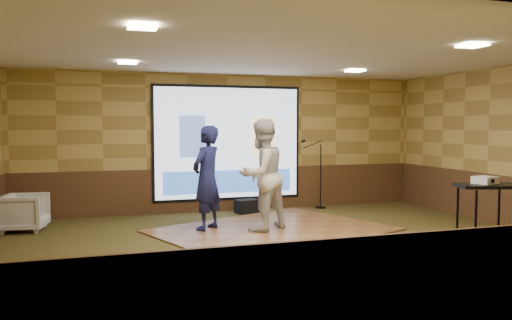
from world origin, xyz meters
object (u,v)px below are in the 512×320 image
object	(u,v)px
player_left	(207,178)
dance_floor	(273,230)
projector_screen	(228,144)
player_right	(262,175)
mic_stand	(318,186)
banquet_chair	(25,212)
projector	(485,180)
av_table	(488,203)
duffel_bag	(247,206)

from	to	relation	value
player_left	dance_floor	bearing A→B (deg)	118.66
projector_screen	player_right	distance (m)	2.34
projector_screen	player_right	xyz separation A→B (m)	(0.03, -2.29, -0.46)
mic_stand	banquet_chair	world-z (taller)	mic_stand
projector_screen	dance_floor	bearing A→B (deg)	-83.97
projector_screen	projector	distance (m)	5.32
av_table	projector	xyz separation A→B (m)	(0.01, 0.09, 0.35)
av_table	mic_stand	distance (m)	4.30
dance_floor	player_right	xyz separation A→B (m)	(-0.21, 0.01, 1.00)
mic_stand	banquet_chair	bearing A→B (deg)	-177.23
projector	banquet_chair	world-z (taller)	projector
projector	duffel_bag	world-z (taller)	projector
player_left	av_table	distance (m)	4.62
player_left	banquet_chair	bearing A→B (deg)	-60.93
projector_screen	player_left	bearing A→B (deg)	-114.34
dance_floor	player_right	world-z (taller)	player_right
player_left	duffel_bag	bearing A→B (deg)	-171.61
projector_screen	duffel_bag	bearing A→B (deg)	-53.69
banquet_chair	player_left	bearing A→B (deg)	-98.29
projector	mic_stand	distance (m)	4.25
projector_screen	player_left	world-z (taller)	projector_screen
banquet_chair	duffel_bag	size ratio (longest dim) A/B	1.57
av_table	banquet_chair	bearing A→B (deg)	153.69
duffel_bag	av_table	bearing A→B (deg)	-56.47
projector	mic_stand	xyz separation A→B (m)	(-0.95, 4.10, -0.55)
duffel_bag	mic_stand	bearing A→B (deg)	4.70
mic_stand	banquet_chair	size ratio (longest dim) A/B	2.13
duffel_bag	dance_floor	bearing A→B (deg)	-91.82
av_table	banquet_chair	world-z (taller)	av_table
av_table	projector	distance (m)	0.36
player_right	banquet_chair	size ratio (longest dim) A/B	2.67
banquet_chair	duffel_bag	distance (m)	4.35
player_right	mic_stand	world-z (taller)	player_right
duffel_bag	projector	bearing A→B (deg)	-55.80
projector_screen	duffel_bag	xyz separation A→B (m)	(0.30, -0.41, -1.33)
mic_stand	av_table	bearing A→B (deg)	-81.49
projector_screen	banquet_chair	size ratio (longest dim) A/B	4.49
player_left	projector	distance (m)	4.57
dance_floor	projector	world-z (taller)	projector
projector	player_left	bearing A→B (deg)	132.07
player_right	duffel_bag	xyz separation A→B (m)	(0.27, 1.88, -0.87)
player_left	mic_stand	size ratio (longest dim) A/B	1.18
mic_stand	banquet_chair	xyz separation A→B (m)	(-6.04, -0.73, -0.16)
banquet_chair	duffel_bag	xyz separation A→B (m)	(4.30, 0.59, -0.19)
dance_floor	player_right	bearing A→B (deg)	175.92
banquet_chair	projector_screen	bearing A→B (deg)	-67.23
player_left	projector	bearing A→B (deg)	104.09
player_right	mic_stand	bearing A→B (deg)	-161.50
dance_floor	player_left	bearing A→B (deg)	162.65
projector_screen	player_right	bearing A→B (deg)	-89.14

